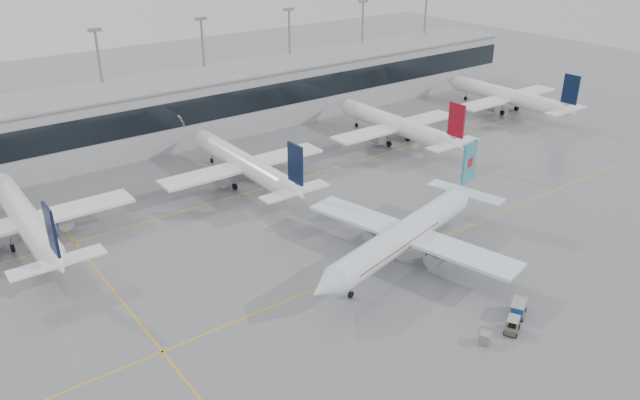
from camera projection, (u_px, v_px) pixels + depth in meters
ground at (374, 265)px, 82.81m from camera, size 320.00×320.00×0.00m
taxi_line_main at (374, 265)px, 82.81m from camera, size 120.00×0.25×0.01m
taxi_line_north at (256, 190)px, 104.58m from camera, size 120.00×0.25×0.01m
taxi_line_cross at (112, 289)px, 77.45m from camera, size 0.25×60.00×0.01m
terminal at (171, 111)px, 125.26m from camera, size 180.00×15.00×12.00m
terminal_glass at (187, 113)px, 119.14m from camera, size 180.00×0.20×5.00m
terminal_roof at (168, 81)px, 122.63m from camera, size 182.00×16.00×0.40m
light_masts at (155, 69)px, 126.50m from camera, size 156.40×1.00×22.60m
air_canada_jet at (408, 233)px, 82.82m from camera, size 37.80×31.06×12.15m
parked_jet_b at (26, 219)px, 86.74m from camera, size 29.64×36.96×11.72m
parked_jet_c at (244, 163)px, 105.68m from camera, size 29.64×36.96×11.72m
parked_jet_d at (395, 125)px, 124.63m from camera, size 29.64×36.96×11.72m
parked_jet_e at (507, 96)px, 143.58m from camera, size 29.64×36.96×11.72m
baggage_tug at (512, 327)px, 69.43m from camera, size 3.48×2.38×1.71m
baggage_cart at (518, 307)px, 72.18m from camera, size 3.28×2.73×1.79m
gse_unit at (485, 338)px, 67.69m from camera, size 1.65×1.61×1.26m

